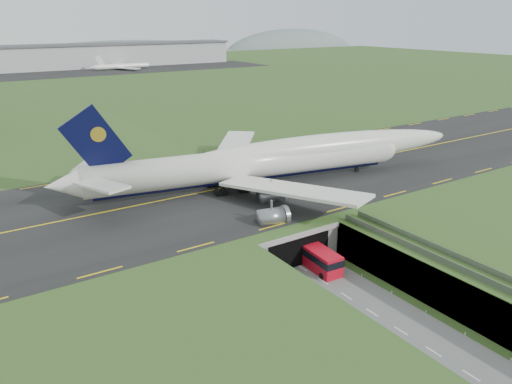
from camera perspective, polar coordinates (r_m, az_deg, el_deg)
ground at (r=75.62m, az=8.70°, el=-10.84°), size 900.00×900.00×0.00m
airfield_deck at (r=74.17m, az=8.81°, el=-8.83°), size 800.00×800.00×6.00m
trench_road at (r=71.06m, az=12.82°, el=-13.17°), size 12.00×75.00×0.20m
taxiway at (r=97.66m, az=-4.06°, el=0.37°), size 800.00×44.00×0.18m
tunnel_portal at (r=85.75m, az=1.37°, el=-4.32°), size 17.00×22.30×6.00m
guideway at (r=70.66m, az=26.40°, el=-10.17°), size 3.00×53.00×7.05m
jumbo_jet at (r=99.59m, az=2.41°, el=3.75°), size 85.08×55.69×18.73m
shuttle_tram at (r=79.61m, az=7.22°, el=-7.59°), size 3.80×8.73×3.45m
cargo_terminal at (r=350.85m, az=-26.75°, el=13.44°), size 320.00×67.00×15.60m
distant_hills at (r=491.88m, az=-20.98°, el=13.21°), size 700.00×91.00×60.00m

